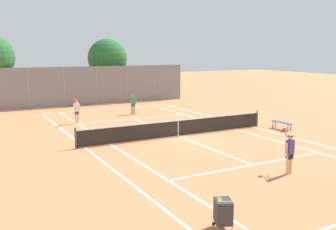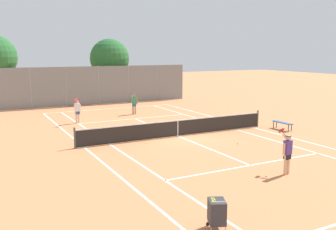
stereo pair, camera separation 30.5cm
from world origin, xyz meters
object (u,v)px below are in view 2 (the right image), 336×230
Objects in this scene: ball_cart at (217,211)px; player_far_left at (77,110)px; loose_tennis_ball_3 at (142,124)px; tennis_net at (178,127)px; player_far_right at (134,103)px; loose_tennis_ball_1 at (238,144)px; courtside_bench at (282,123)px; loose_tennis_ball_5 at (266,176)px; tree_behind_right at (109,59)px; loose_tennis_ball_0 at (146,143)px; player_near_side at (287,151)px.

ball_cart is 17.23m from player_far_left.
ball_cart is 0.54× the size of player_far_left.
loose_tennis_ball_3 is (4.24, 14.61, -0.50)m from ball_cart.
player_far_right reaches higher than tennis_net.
player_far_right is 11.50m from loose_tennis_ball_1.
courtside_bench is (7.20, -5.45, 0.38)m from loose_tennis_ball_3.
loose_tennis_ball_5 is at bearing -93.12° from tennis_net.
tree_behind_right reaches higher than player_far_right.
courtside_bench is (4.87, 1.74, 0.38)m from loose_tennis_ball_1.
player_far_left is (-4.11, 6.64, 0.42)m from tennis_net.
ball_cart is at bearing -113.97° from tennis_net.
loose_tennis_ball_5 is 25.80m from tree_behind_right.
player_far_left reaches higher than loose_tennis_ball_0.
player_far_left is 1.18× the size of courtside_bench.
player_far_left is 7.70m from loose_tennis_ball_0.
player_far_right is 24.24× the size of loose_tennis_ball_0.
tree_behind_right is at bearing 86.80° from player_near_side.
courtside_bench is 0.25× the size of tree_behind_right.
tennis_net is 6.76× the size of player_far_left.
player_near_side is at bearing -133.58° from courtside_bench.
loose_tennis_ball_0 is at bearing -161.13° from tennis_net.
loose_tennis_ball_3 is 0.04× the size of courtside_bench.
tennis_net is at bearing -95.05° from player_far_right.
loose_tennis_ball_5 is 0.04× the size of courtside_bench.
player_far_right is at bearing 89.19° from player_near_side.
loose_tennis_ball_3 is 0.01× the size of tree_behind_right.
tree_behind_right is (6.63, 28.10, 3.53)m from ball_cart.
loose_tennis_ball_0 is at bearing 150.85° from loose_tennis_ball_1.
tennis_net is at bearing 120.45° from loose_tennis_ball_1.
player_far_right is at bearing 74.18° from loose_tennis_ball_3.
tree_behind_right is (1.19, 9.26, 3.15)m from player_far_right.
tennis_net is 1.97× the size of tree_behind_right.
player_near_side is 9.05m from courtside_bench.
loose_tennis_ball_1 is at bearing -90.19° from tree_behind_right.
loose_tennis_ball_0 is 1.00× the size of loose_tennis_ball_3.
player_far_left reaches higher than loose_tennis_ball_3.
loose_tennis_ball_1 is 21.06m from tree_behind_right.
player_near_side reaches higher than player_far_right.
tree_behind_right is (6.03, 10.88, 3.14)m from player_far_left.
loose_tennis_ball_3 is at bearing 94.62° from player_near_side.
loose_tennis_ball_3 is (1.89, 4.84, 0.00)m from loose_tennis_ball_0.
player_near_side is at bearing -93.20° from tree_behind_right.
ball_cart is 19.61m from player_far_right.
ball_cart is at bearing -103.27° from tree_behind_right.
player_far_right reaches higher than loose_tennis_ball_1.
player_far_right is at bearing 95.63° from loose_tennis_ball_1.
loose_tennis_ball_3 is 9.04m from courtside_bench.
player_far_left is 12.83m from tree_behind_right.
ball_cart is at bearing -141.30° from courtside_bench.
loose_tennis_ball_1 is 0.01× the size of tree_behind_right.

